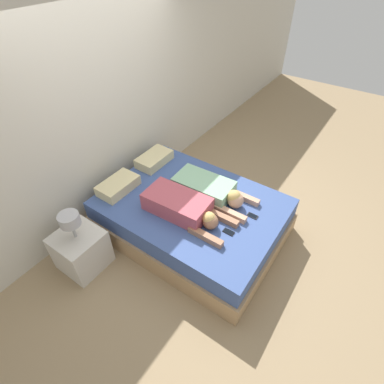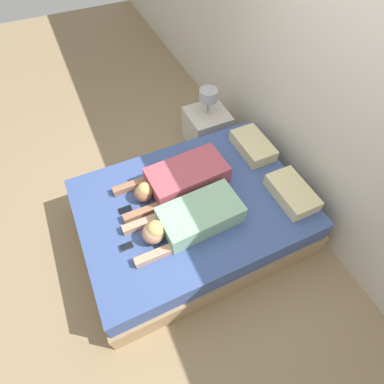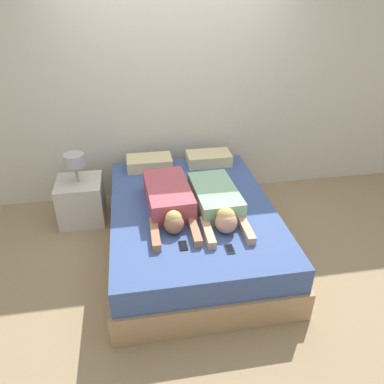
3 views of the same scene
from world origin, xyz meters
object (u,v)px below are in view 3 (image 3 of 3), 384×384
cell_phone_right (230,249)px  pillow_head_right (209,158)px  bed (192,228)px  cell_phone_left (183,246)px  pillow_head_left (149,163)px  person_right (217,202)px  nightstand (81,198)px  person_left (169,199)px

cell_phone_right → pillow_head_right: bearing=84.4°
bed → cell_phone_left: 0.68m
bed → cell_phone_left: size_ratio=17.75×
pillow_head_left → person_right: bearing=-60.4°
cell_phone_left → nightstand: nightstand is taller
cell_phone_right → person_left: bearing=121.1°
bed → person_right: (0.22, -0.12, 0.36)m
person_right → pillow_head_right: bearing=82.7°
pillow_head_left → person_left: bearing=-82.2°
cell_phone_right → cell_phone_left: bearing=164.0°
person_left → cell_phone_right: size_ratio=8.87×
person_left → person_right: (0.44, -0.10, -0.01)m
pillow_head_left → nightstand: (-0.79, -0.14, -0.31)m
cell_phone_left → person_right: bearing=50.9°
bed → pillow_head_right: pillow_head_right is taller
person_left → nightstand: size_ratio=1.34×
pillow_head_left → cell_phone_left: size_ratio=4.14×
bed → person_left: bearing=-174.4°
pillow_head_right → nightstand: 1.52m
bed → person_right: bearing=-28.5°
pillow_head_right → bed: bearing=-111.6°
person_left → cell_phone_left: (0.05, -0.58, -0.10)m
person_right → nightstand: bearing=147.8°
pillow_head_left → cell_phone_left: bearing=-83.4°
pillow_head_left → person_left: 0.90m
bed → nightstand: (-1.14, 0.74, 0.01)m
bed → cell_phone_right: size_ratio=17.75×
pillow_head_right → person_left: size_ratio=0.47×
person_right → cell_phone_left: bearing=-129.1°
pillow_head_left → person_left: size_ratio=0.47×
pillow_head_left → cell_phone_left: (0.17, -1.47, -0.06)m
pillow_head_right → cell_phone_right: 1.59m
person_right → cell_phone_left: 0.63m
cell_phone_left → person_left: bearing=94.8°
nightstand → cell_phone_right: bearing=-47.4°
cell_phone_left → pillow_head_right: bearing=70.6°
pillow_head_right → person_left: person_left is taller
pillow_head_left → pillow_head_right: (0.69, 0.00, 0.00)m
pillow_head_left → nightstand: nightstand is taller
person_right → bed: bearing=151.5°
bed → person_left: 0.43m
person_right → cell_phone_right: 0.59m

